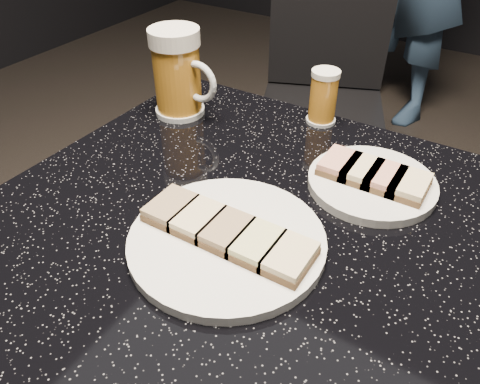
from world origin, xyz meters
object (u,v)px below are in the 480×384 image
Objects in this scene: plate_small at (372,183)px; beer_mug at (178,73)px; chair at (323,92)px; table at (240,330)px; beer_tumbler at (323,97)px; plate_large at (227,241)px.

beer_mug is at bearing 174.42° from plate_small.
chair reaches higher than plate_small.
chair reaches higher than table.
beer_mug is at bearing -155.45° from beer_tumbler.
beer_tumbler is 0.11× the size of chair.
beer_mug is 0.18× the size of chair.
beer_tumbler is (-0.02, 0.32, 0.29)m from table.
chair is (-0.26, 0.94, -0.01)m from table.
beer_mug is (-0.38, 0.04, 0.07)m from plate_small.
plate_large is 0.25m from plate_small.
plate_large is 0.25m from table.
plate_large is at bearing -117.87° from plate_small.
beer_tumbler is (-0.03, 0.36, 0.04)m from plate_large.
plate_large is at bearing -78.06° from table.
plate_small is 0.21m from beer_tumbler.
beer_mug reaches higher than table.
beer_tumbler is at bearing 93.94° from table.
plate_large and plate_small have the same top height.
beer_mug reaches higher than beer_tumbler.
beer_tumbler is (0.24, 0.11, -0.03)m from beer_mug.
chair is at bearing 105.41° from plate_large.
chair is (-0.39, 0.77, -0.26)m from plate_small.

